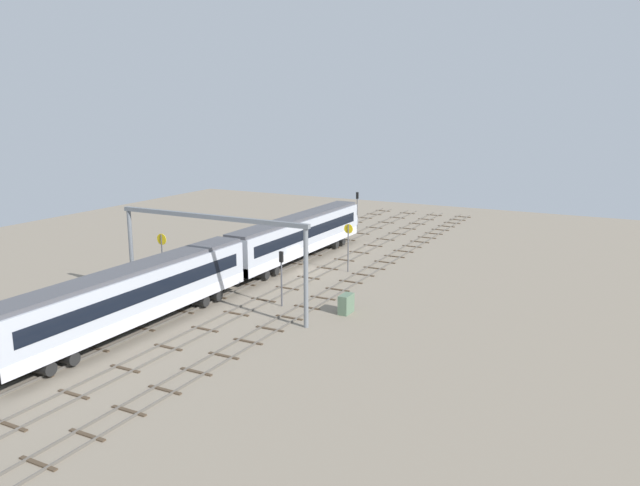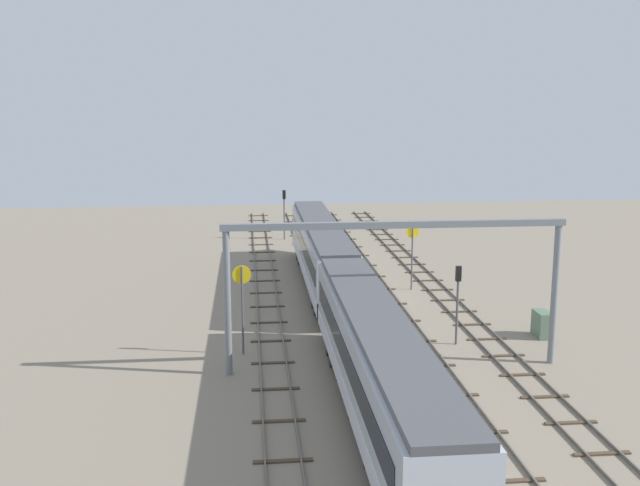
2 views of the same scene
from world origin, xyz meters
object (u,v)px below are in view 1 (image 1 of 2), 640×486
at_px(speed_sign_near_foreground, 162,252).
at_px(signal_light_trackside_approach, 357,205).
at_px(overhead_gantry, 211,238).
at_px(speed_sign_mid_trackside, 348,240).
at_px(relay_cabinet, 346,304).
at_px(train, 236,260).
at_px(signal_light_trackside_departure, 281,271).

bearing_deg(speed_sign_near_foreground, signal_light_trackside_approach, -6.77).
xyz_separation_m(overhead_gantry, speed_sign_mid_trackside, (16.31, -4.64, -2.82)).
bearing_deg(signal_light_trackside_approach, relay_cabinet, -157.15).
distance_m(train, speed_sign_near_foreground, 6.79).
bearing_deg(signal_light_trackside_approach, signal_light_trackside_departure, -166.13).
xyz_separation_m(speed_sign_near_foreground, relay_cabinet, (1.29, -18.06, -2.65)).
bearing_deg(speed_sign_mid_trackside, signal_light_trackside_departure, 179.21).
relative_size(speed_sign_near_foreground, relay_cabinet, 3.25).
bearing_deg(speed_sign_near_foreground, train, -61.75).
relative_size(overhead_gantry, speed_sign_near_foreground, 3.52).
relative_size(signal_light_trackside_departure, relay_cabinet, 2.99).
bearing_deg(relay_cabinet, signal_light_trackside_approach, 22.85).
distance_m(train, signal_light_trackside_departure, 7.11).
relative_size(signal_light_trackside_approach, signal_light_trackside_departure, 1.08).
distance_m(speed_sign_near_foreground, relay_cabinet, 18.30).
height_order(overhead_gantry, signal_light_trackside_approach, overhead_gantry).
distance_m(overhead_gantry, signal_light_trackside_approach, 37.86).
distance_m(speed_sign_near_foreground, signal_light_trackside_approach, 34.70).
bearing_deg(speed_sign_mid_trackside, relay_cabinet, -155.62).
distance_m(signal_light_trackside_approach, signal_light_trackside_departure, 35.03).
bearing_deg(train, speed_sign_near_foreground, 118.25).
xyz_separation_m(train, signal_light_trackside_approach, (31.26, 1.85, 0.65)).
relative_size(signal_light_trackside_approach, relay_cabinet, 3.22).
height_order(speed_sign_near_foreground, signal_light_trackside_approach, speed_sign_near_foreground).
bearing_deg(signal_light_trackside_approach, overhead_gantry, -174.01).
bearing_deg(signal_light_trackside_departure, speed_sign_mid_trackside, -0.79).
distance_m(signal_light_trackside_departure, relay_cabinet, 6.09).
bearing_deg(overhead_gantry, train, 18.32).
xyz_separation_m(speed_sign_mid_trackside, signal_light_trackside_approach, (21.25, 8.57, 0.05)).
bearing_deg(signal_light_trackside_departure, speed_sign_near_foreground, 92.07).
bearing_deg(signal_light_trackside_departure, relay_cabinet, -81.40).
height_order(signal_light_trackside_approach, signal_light_trackside_departure, signal_light_trackside_approach).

